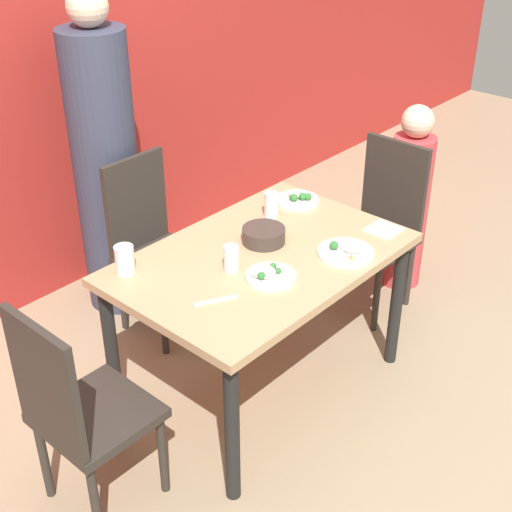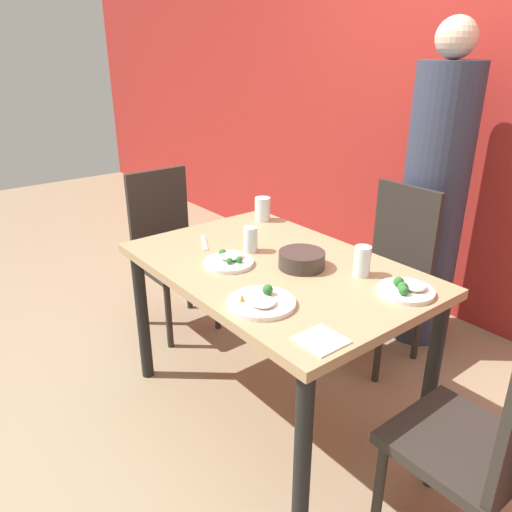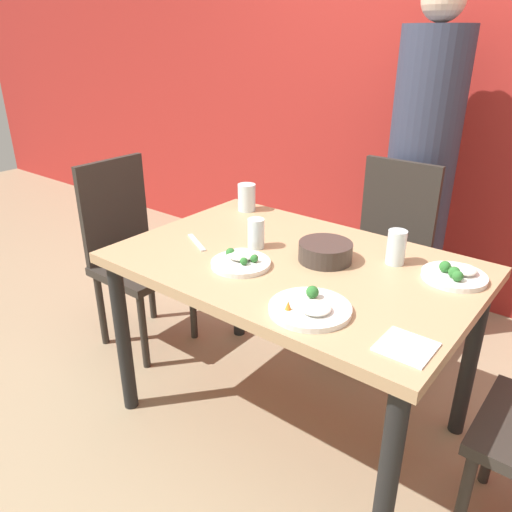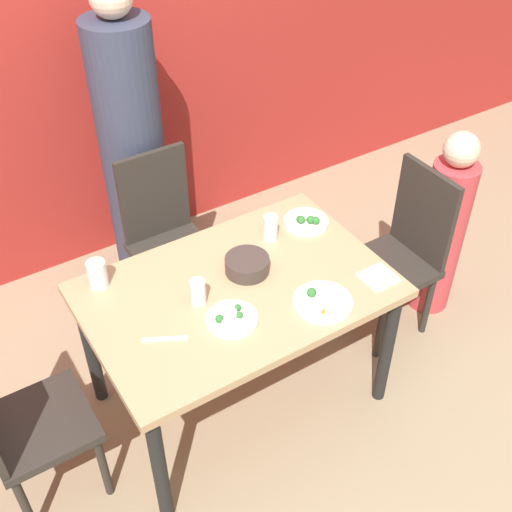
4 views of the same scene
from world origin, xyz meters
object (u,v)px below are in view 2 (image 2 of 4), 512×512
Objects in this scene: chair_adult_spot at (388,271)px; glass_water_tall at (362,261)px; chair_child_spot at (486,439)px; person_adult at (433,203)px; bowl_curry at (302,259)px; plate_rice_adult at (229,260)px.

chair_adult_spot reaches higher than glass_water_tall.
person_adult is (-0.97, 1.10, 0.31)m from chair_child_spot.
person_adult is 1.04m from bowl_curry.
chair_adult_spot is 7.50× the size of glass_water_tall.
chair_child_spot reaches higher than bowl_curry.
chair_child_spot reaches higher than glass_water_tall.
chair_child_spot is at bearing -38.40° from chair_adult_spot.
person_adult reaches higher than bowl_curry.
glass_water_tall is at bearing 39.75° from plate_rice_adult.
glass_water_tall is (-0.69, 0.20, 0.30)m from chair_child_spot.
person_adult is (-0.00, 0.34, 0.31)m from chair_adult_spot.
chair_adult_spot is 4.82× the size of bowl_curry.
chair_adult_spot is 0.70m from glass_water_tall.
glass_water_tall is (0.43, 0.35, 0.05)m from plate_rice_adult.
person_adult is at bearing -138.75° from chair_child_spot.
chair_adult_spot is 0.54× the size of person_adult.
chair_child_spot is 0.78m from glass_water_tall.
chair_adult_spot is at bearing -128.40° from chair_child_spot.
chair_child_spot is 4.42× the size of plate_rice_adult.
plate_rice_adult is at bearing -96.69° from person_adult.
chair_adult_spot is at bearing 95.58° from bowl_curry.
glass_water_tall is (0.28, -0.91, -0.01)m from person_adult.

